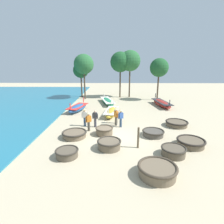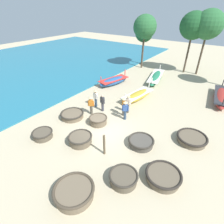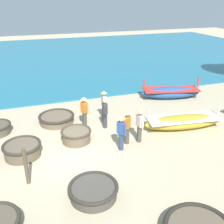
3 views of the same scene
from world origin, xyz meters
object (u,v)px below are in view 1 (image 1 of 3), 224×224
at_px(coracle_weathered, 153,133).
at_px(fisherman_hauling, 116,114).
at_px(fisherman_standing_left, 89,120).
at_px(tree_right_mid, 130,61).
at_px(coracle_beside_post, 104,131).
at_px(tree_rightmost, 159,68).
at_px(mooring_post_inland, 138,138).
at_px(coracle_front_right, 74,134).
at_px(long_boat_green_hull, 111,112).
at_px(fisherman_crouching, 85,116).
at_px(coracle_upturned, 191,142).
at_px(fisherman_standing_right, 95,118).
at_px(fisherman_by_coracle, 116,116).
at_px(tree_tall_back, 120,62).
at_px(fisherman_with_hat, 121,117).
at_px(tree_left_mid, 81,70).
at_px(coracle_nearest, 177,123).
at_px(coracle_far_left, 173,151).
at_px(long_boat_blue_hull, 162,103).
at_px(long_boat_white_hull, 78,108).
at_px(coracle_far_right, 157,170).
at_px(coracle_front_left, 109,144).
at_px(coracle_center, 67,153).
at_px(long_boat_ochre_hull, 107,101).
at_px(tree_center, 84,64).

height_order(coracle_weathered, fisherman_hauling, fisherman_hauling).
distance_m(fisherman_standing_left, tree_right_mid, 17.37).
bearing_deg(coracle_beside_post, tree_rightmost, 61.92).
bearing_deg(mooring_post_inland, coracle_front_right, 159.98).
bearing_deg(coracle_weathered, long_boat_green_hull, 120.71).
xyz_separation_m(fisherman_hauling, fisherman_crouching, (-2.92, -0.80, 0.00)).
bearing_deg(coracle_upturned, fisherman_standing_right, 152.28).
bearing_deg(fisherman_by_coracle, tree_tall_back, 86.84).
xyz_separation_m(fisherman_with_hat, tree_left_mid, (-6.19, 14.73, 3.55)).
distance_m(coracle_front_right, tree_rightmost, 18.44).
bearing_deg(fisherman_by_coracle, fisherman_standing_left, -148.42).
bearing_deg(fisherman_crouching, coracle_nearest, 0.65).
relative_size(mooring_post_inland, tree_tall_back, 0.20).
bearing_deg(coracle_beside_post, fisherman_standing_right, 118.01).
distance_m(coracle_beside_post, fisherman_by_coracle, 2.47).
distance_m(coracle_far_left, fisherman_standing_right, 7.44).
bearing_deg(coracle_upturned, long_boat_blue_hull, 84.88).
distance_m(fisherman_by_coracle, mooring_post_inland, 4.74).
distance_m(long_boat_white_hull, mooring_post_inland, 11.33).
height_order(coracle_far_right, fisherman_standing_left, fisherman_standing_left).
bearing_deg(tree_rightmost, coracle_front_left, -113.14).
distance_m(coracle_center, coracle_far_right, 5.42).
bearing_deg(tree_tall_back, long_boat_ochre_hull, -111.62).
bearing_deg(fisherman_standing_right, coracle_weathered, -22.19).
height_order(coracle_front_right, mooring_post_inland, mooring_post_inland).
distance_m(fisherman_crouching, tree_center, 13.84).
height_order(fisherman_crouching, tree_right_mid, tree_right_mid).
height_order(coracle_center, mooring_post_inland, mooring_post_inland).
xyz_separation_m(coracle_front_right, fisherman_hauling, (3.31, 3.38, 0.70)).
distance_m(coracle_far_left, tree_center, 20.79).
bearing_deg(coracle_upturned, long_boat_white_hull, 136.72).
bearing_deg(fisherman_with_hat, fisherman_hauling, 109.80).
xyz_separation_m(coracle_center, fisherman_by_coracle, (3.06, 5.78, 0.68)).
bearing_deg(coracle_beside_post, tree_left_mid, 106.25).
bearing_deg(coracle_front_right, long_boat_blue_hull, 48.15).
bearing_deg(tree_rightmost, coracle_front_right, -123.73).
height_order(coracle_far_left, tree_tall_back, tree_tall_back).
distance_m(coracle_center, fisherman_hauling, 7.14).
relative_size(long_boat_blue_hull, tree_tall_back, 0.72).
relative_size(coracle_weathered, fisherman_standing_right, 1.10).
relative_size(long_boat_ochre_hull, fisherman_by_coracle, 3.53).
bearing_deg(fisherman_standing_right, coracle_front_right, -120.94).
xyz_separation_m(long_boat_green_hull, tree_right_mid, (2.90, 11.13, 5.66)).
bearing_deg(coracle_front_right, coracle_upturned, -9.39).
bearing_deg(fisherman_with_hat, coracle_beside_post, -128.57).
height_order(long_boat_green_hull, fisherman_hauling, fisherman_hauling).
xyz_separation_m(long_boat_white_hull, fisherman_crouching, (1.74, -5.25, 0.56)).
xyz_separation_m(coracle_beside_post, coracle_upturned, (6.15, -1.99, -0.04)).
xyz_separation_m(long_boat_blue_hull, tree_left_mid, (-12.02, 6.43, 4.12)).
distance_m(coracle_nearest, fisherman_crouching, 8.50).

